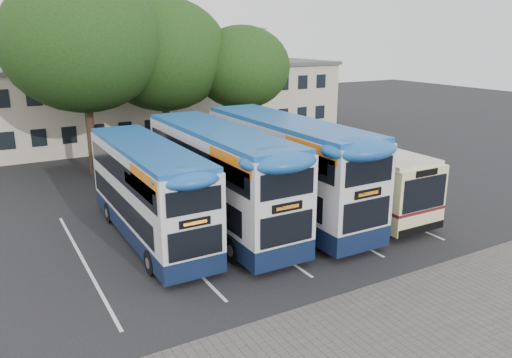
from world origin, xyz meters
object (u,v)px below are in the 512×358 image
object	(u,v)px
tree_right	(242,68)
bus_dd_left	(148,188)
tree_mid	(163,55)
bus_dd_right	(286,164)
tree_left	(82,44)
bus_single	(339,169)
lamp_post	(261,81)
bus_dd_mid	(219,174)

from	to	relation	value
tree_right	bus_dd_left	distance (m)	15.79
tree_right	tree_mid	bearing A→B (deg)	159.26
bus_dd_right	tree_left	bearing A→B (deg)	117.22
tree_mid	bus_single	bearing A→B (deg)	-71.16
tree_left	bus_dd_left	xyz separation A→B (m)	(-0.18, -11.92, -5.72)
tree_mid	bus_single	xyz separation A→B (m)	(4.53, -13.29, -5.37)
bus_dd_right	bus_dd_left	bearing A→B (deg)	175.44
lamp_post	tree_left	xyz separation A→B (m)	(-13.51, -2.06, 2.94)
tree_mid	bus_dd_mid	size ratio (longest dim) A/B	1.00
tree_mid	bus_dd_right	bearing A→B (deg)	-85.50
tree_mid	bus_dd_right	world-z (taller)	tree_mid
lamp_post	tree_left	bearing A→B (deg)	-171.35
tree_right	bus_single	bearing A→B (deg)	-92.04
lamp_post	tree_right	world-z (taller)	tree_right
tree_left	tree_right	size ratio (longest dim) A/B	1.31
bus_single	tree_right	bearing A→B (deg)	87.96
tree_mid	bus_single	size ratio (longest dim) A/B	0.99
tree_left	bus_single	distance (m)	16.86
tree_left	tree_mid	bearing A→B (deg)	11.36
bus_dd_left	bus_dd_right	world-z (taller)	bus_dd_right
tree_right	bus_dd_mid	size ratio (longest dim) A/B	0.83
tree_mid	bus_dd_right	size ratio (longest dim) A/B	0.96
bus_dd_left	bus_dd_right	size ratio (longest dim) A/B	0.88
lamp_post	tree_left	size ratio (longest dim) A/B	0.75
tree_left	bus_single	bearing A→B (deg)	-51.06
tree_mid	bus_dd_right	distance (m)	14.33
tree_left	bus_dd_right	xyz separation A→B (m)	(6.40, -12.44, -5.40)
bus_dd_left	bus_single	distance (m)	10.06
bus_dd_left	tree_left	bearing A→B (deg)	89.14
tree_left	bus_dd_left	size ratio (longest dim) A/B	1.21
tree_right	bus_single	distance (m)	12.27
tree_left	bus_dd_mid	xyz separation A→B (m)	(3.02, -12.21, -5.48)
bus_dd_left	bus_dd_right	bearing A→B (deg)	-4.56
tree_right	lamp_post	bearing A→B (deg)	41.46
lamp_post	bus_dd_left	bearing A→B (deg)	-134.41
tree_right	bus_dd_mid	bearing A→B (deg)	-122.47
lamp_post	bus_dd_mid	bearing A→B (deg)	-126.33
tree_mid	tree_left	bearing A→B (deg)	-168.64
tree_right	bus_dd_left	xyz separation A→B (m)	(-10.46, -11.12, -4.06)
tree_mid	bus_dd_left	bearing A→B (deg)	-113.00
lamp_post	bus_dd_left	xyz separation A→B (m)	(-13.69, -13.97, -2.78)
bus_dd_mid	bus_dd_right	xyz separation A→B (m)	(3.38, -0.23, 0.08)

